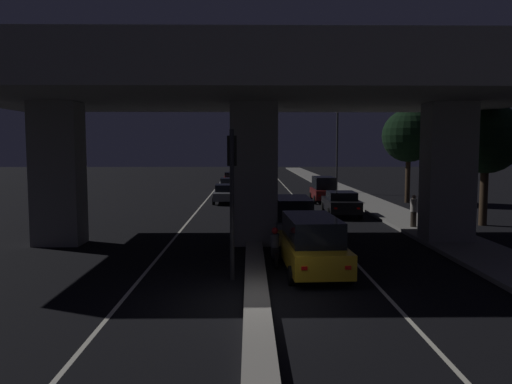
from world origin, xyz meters
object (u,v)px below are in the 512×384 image
(street_lamp, at_px, (334,140))
(car_black_third, at_px, (341,203))
(car_taxi_yellow_lead, at_px, (312,243))
(car_silver_second_oncoming, at_px, (229,185))
(motorcycle_black_filtering_near, at_px, (275,249))
(pedestrian_on_sidewalk, at_px, (414,211))
(car_grey_second, at_px, (293,218))
(traffic_light_left_of_median, at_px, (232,178))
(motorcycle_white_filtering_mid, at_px, (267,221))
(car_grey_lead_oncoming, at_px, (225,193))
(car_dark_red_fourth, at_px, (324,189))
(car_dark_red_third_oncoming, at_px, (232,179))

(street_lamp, relative_size, car_black_third, 1.95)
(car_taxi_yellow_lead, xyz_separation_m, car_silver_second_oncoming, (-4.01, 30.09, -0.24))
(motorcycle_black_filtering_near, height_order, pedestrian_on_sidewalk, pedestrian_on_sidewalk)
(car_grey_second, bearing_deg, traffic_light_left_of_median, 159.01)
(car_taxi_yellow_lead, distance_m, car_silver_second_oncoming, 30.35)
(car_silver_second_oncoming, bearing_deg, traffic_light_left_of_median, 0.61)
(traffic_light_left_of_median, relative_size, car_black_third, 1.10)
(motorcycle_black_filtering_near, xyz_separation_m, motorcycle_white_filtering_mid, (-0.04, 6.85, -0.00))
(car_grey_second, distance_m, motorcycle_black_filtering_near, 4.85)
(car_grey_lead_oncoming, distance_m, motorcycle_white_filtering_mid, 14.15)
(car_black_third, bearing_deg, car_silver_second_oncoming, 26.13)
(traffic_light_left_of_median, height_order, motorcycle_white_filtering_mid, traffic_light_left_of_median)
(motorcycle_white_filtering_mid, bearing_deg, pedestrian_on_sidewalk, -85.57)
(car_dark_red_fourth, xyz_separation_m, pedestrian_on_sidewalk, (2.66, -13.21, -0.05))
(motorcycle_white_filtering_mid, bearing_deg, car_taxi_yellow_lead, -172.43)
(street_lamp, bearing_deg, motorcycle_black_filtering_near, -103.54)
(car_grey_second, height_order, motorcycle_white_filtering_mid, car_grey_second)
(car_dark_red_fourth, bearing_deg, street_lamp, -14.61)
(traffic_light_left_of_median, relative_size, pedestrian_on_sidewalk, 2.91)
(motorcycle_white_filtering_mid, bearing_deg, motorcycle_black_filtering_near, 178.89)
(car_silver_second_oncoming, bearing_deg, pedestrian_on_sidewalk, 23.80)
(motorcycle_black_filtering_near, bearing_deg, street_lamp, -14.52)
(car_grey_lead_oncoming, xyz_separation_m, motorcycle_white_filtering_mid, (2.77, -13.87, -0.14))
(car_black_third, xyz_separation_m, motorcycle_black_filtering_near, (-4.76, -12.95, -0.22))
(car_dark_red_fourth, height_order, pedestrian_on_sidewalk, car_dark_red_fourth)
(pedestrian_on_sidewalk, bearing_deg, car_dark_red_third_oncoming, 108.91)
(traffic_light_left_of_median, xyz_separation_m, street_lamp, (8.33, 30.46, 1.72))
(street_lamp, relative_size, motorcycle_white_filtering_mid, 4.65)
(traffic_light_left_of_median, relative_size, car_grey_lead_oncoming, 1.05)
(traffic_light_left_of_median, xyz_separation_m, car_dark_red_third_oncoming, (-1.36, 39.74, -2.45))
(traffic_light_left_of_median, relative_size, car_taxi_yellow_lead, 0.99)
(car_black_third, distance_m, car_dark_red_fourth, 7.89)
(car_taxi_yellow_lead, xyz_separation_m, car_black_third, (3.56, 13.94, -0.17))
(car_dark_red_fourth, bearing_deg, car_black_third, 179.42)
(car_grey_second, height_order, car_grey_lead_oncoming, car_grey_second)
(street_lamp, relative_size, car_silver_second_oncoming, 1.82)
(street_lamp, distance_m, car_grey_second, 24.82)
(traffic_light_left_of_median, height_order, car_silver_second_oncoming, traffic_light_left_of_median)
(motorcycle_black_filtering_near, bearing_deg, car_grey_second, -13.67)
(car_taxi_yellow_lead, relative_size, car_silver_second_oncoming, 1.04)
(car_black_third, xyz_separation_m, car_dark_red_fourth, (0.09, 7.89, 0.23))
(car_grey_second, bearing_deg, motorcycle_white_filtering_mid, 26.87)
(street_lamp, distance_m, car_black_third, 16.26)
(car_taxi_yellow_lead, xyz_separation_m, pedestrian_on_sidewalk, (6.31, 8.61, 0.01))
(traffic_light_left_of_median, bearing_deg, car_grey_second, 69.25)
(car_grey_lead_oncoming, xyz_separation_m, car_dark_red_third_oncoming, (-0.01, 17.06, 0.09))
(traffic_light_left_of_median, distance_m, car_black_third, 16.33)
(traffic_light_left_of_median, distance_m, motorcycle_black_filtering_near, 3.62)
(car_taxi_yellow_lead, relative_size, car_dark_red_fourth, 1.21)
(car_black_third, xyz_separation_m, car_dark_red_third_oncoming, (-7.58, 24.84, 0.01))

